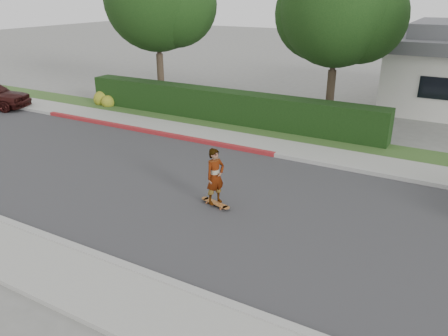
% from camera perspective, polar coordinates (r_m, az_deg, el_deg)
% --- Properties ---
extents(ground, '(120.00, 120.00, 0.00)m').
position_cam_1_polar(ground, '(13.45, -4.18, -3.15)').
color(ground, slate).
rests_on(ground, ground).
extents(road, '(60.00, 8.00, 0.01)m').
position_cam_1_polar(road, '(13.45, -4.18, -3.13)').
color(road, '#2D2D30').
rests_on(road, ground).
extents(curb_near, '(60.00, 0.20, 0.15)m').
position_cam_1_polar(curb_near, '(10.68, -16.55, -10.89)').
color(curb_near, '#9E9E99').
rests_on(curb_near, ground).
extents(sidewalk_near, '(60.00, 1.60, 0.12)m').
position_cam_1_polar(sidewalk_near, '(10.21, -20.17, -13.17)').
color(sidewalk_near, gray).
rests_on(sidewalk_near, ground).
extents(curb_far, '(60.00, 0.20, 0.15)m').
position_cam_1_polar(curb_far, '(16.72, 3.53, 2.32)').
color(curb_far, '#9E9E99').
rests_on(curb_far, ground).
extents(curb_red_section, '(12.00, 0.21, 0.15)m').
position_cam_1_polar(curb_red_section, '(19.30, -9.97, 4.77)').
color(curb_red_section, maroon).
rests_on(curb_red_section, ground).
extents(sidewalk_far, '(60.00, 1.60, 0.12)m').
position_cam_1_polar(sidewalk_far, '(17.50, 4.83, 3.15)').
color(sidewalk_far, gray).
rests_on(sidewalk_far, ground).
extents(planting_strip, '(60.00, 1.60, 0.10)m').
position_cam_1_polar(planting_strip, '(18.90, 6.87, 4.48)').
color(planting_strip, '#2D4C1E').
rests_on(planting_strip, ground).
extents(hedge, '(15.00, 1.00, 1.50)m').
position_cam_1_polar(hedge, '(20.49, -0.19, 8.07)').
color(hedge, black).
rests_on(hedge, ground).
extents(flowering_shrub, '(1.40, 1.00, 0.90)m').
position_cam_1_polar(flowering_shrub, '(24.38, -15.41, 8.57)').
color(flowering_shrub, '#2D4C19').
rests_on(flowering_shrub, ground).
extents(tree_left, '(5.99, 5.21, 8.00)m').
position_cam_1_polar(tree_left, '(23.61, -8.53, 20.79)').
color(tree_left, '#33261C').
rests_on(tree_left, ground).
extents(tree_center, '(5.66, 4.84, 7.44)m').
position_cam_1_polar(tree_center, '(20.01, 14.75, 19.10)').
color(tree_center, '#33261C').
rests_on(tree_center, ground).
extents(skateboard, '(1.07, 0.45, 0.10)m').
position_cam_1_polar(skateboard, '(12.54, -1.12, -4.60)').
color(skateboard, '#C06734').
rests_on(skateboard, ground).
extents(skateboarder, '(0.58, 0.70, 1.63)m').
position_cam_1_polar(skateboarder, '(12.18, -1.15, -1.11)').
color(skateboarder, white).
rests_on(skateboarder, skateboard).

